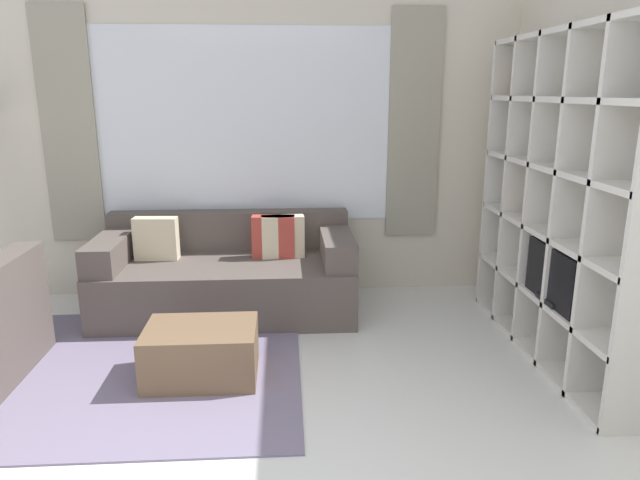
% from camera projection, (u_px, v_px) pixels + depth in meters
% --- Properties ---
extents(wall_back, '(5.78, 0.11, 2.70)m').
position_uv_depth(wall_back, '(245.00, 137.00, 4.82)').
color(wall_back, beige).
rests_on(wall_back, ground_plane).
extents(wall_right, '(0.07, 4.53, 2.70)m').
position_uv_depth(wall_right, '(628.00, 159.00, 3.32)').
color(wall_right, beige).
rests_on(wall_right, ground_plane).
extents(area_rug, '(2.32, 1.92, 0.01)m').
position_uv_depth(area_rug, '(118.00, 370.00, 3.65)').
color(area_rug, slate).
rests_on(area_rug, ground_plane).
extents(shelving_unit, '(0.35, 1.98, 2.11)m').
position_uv_depth(shelving_unit, '(568.00, 202.00, 3.65)').
color(shelving_unit, silver).
rests_on(shelving_unit, ground_plane).
extents(couch_main, '(2.00, 0.93, 0.77)m').
position_uv_depth(couch_main, '(228.00, 275.00, 4.58)').
color(couch_main, '#564C47').
rests_on(couch_main, ground_plane).
extents(ottoman, '(0.68, 0.49, 0.34)m').
position_uv_depth(ottoman, '(201.00, 353.00, 3.52)').
color(ottoman, brown).
rests_on(ottoman, ground_plane).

